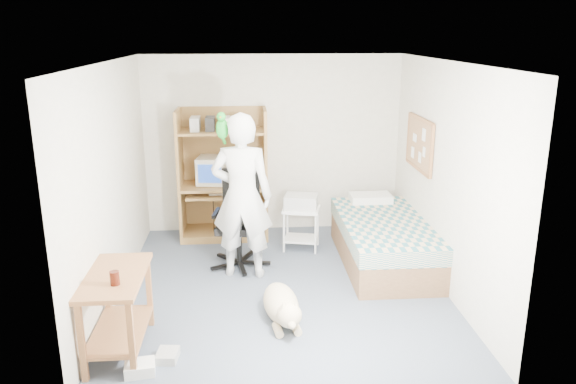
% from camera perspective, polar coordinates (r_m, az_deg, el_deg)
% --- Properties ---
extents(floor, '(4.00, 4.00, 0.00)m').
position_cam_1_polar(floor, '(6.47, -0.58, -9.61)').
color(floor, '#4D5868').
rests_on(floor, ground).
extents(wall_back, '(3.60, 0.02, 2.50)m').
position_cam_1_polar(wall_back, '(7.98, -1.55, 4.85)').
color(wall_back, beige).
rests_on(wall_back, floor).
extents(wall_right, '(0.02, 4.00, 2.50)m').
position_cam_1_polar(wall_right, '(6.40, 15.69, 1.42)').
color(wall_right, beige).
rests_on(wall_right, floor).
extents(wall_left, '(0.02, 4.00, 2.50)m').
position_cam_1_polar(wall_left, '(6.19, -17.49, 0.77)').
color(wall_left, beige).
rests_on(wall_left, floor).
extents(ceiling, '(3.60, 4.00, 0.02)m').
position_cam_1_polar(ceiling, '(5.84, -0.65, 13.09)').
color(ceiling, white).
rests_on(ceiling, wall_back).
extents(computer_hutch, '(1.20, 0.63, 1.80)m').
position_cam_1_polar(computer_hutch, '(7.82, -6.57, 1.28)').
color(computer_hutch, olive).
rests_on(computer_hutch, floor).
extents(bed, '(1.02, 2.02, 0.66)m').
position_cam_1_polar(bed, '(7.11, 9.64, -4.89)').
color(bed, brown).
rests_on(bed, floor).
extents(side_desk, '(0.50, 1.00, 0.75)m').
position_cam_1_polar(side_desk, '(5.30, -16.97, -10.56)').
color(side_desk, brown).
rests_on(side_desk, floor).
extents(corkboard, '(0.04, 0.94, 0.66)m').
position_cam_1_polar(corkboard, '(7.18, 13.21, 4.79)').
color(corkboard, olive).
rests_on(corkboard, wall_right).
extents(office_chair, '(0.66, 0.66, 1.17)m').
position_cam_1_polar(office_chair, '(6.95, -4.92, -4.09)').
color(office_chair, black).
rests_on(office_chair, floor).
extents(person, '(0.77, 0.56, 1.94)m').
position_cam_1_polar(person, '(6.47, -4.70, -0.44)').
color(person, white).
rests_on(person, floor).
extents(parrot, '(0.14, 0.25, 0.39)m').
position_cam_1_polar(parrot, '(6.31, -6.70, 6.58)').
color(parrot, '#138523').
rests_on(parrot, person).
extents(dog, '(0.43, 1.06, 0.40)m').
position_cam_1_polar(dog, '(5.70, -0.61, -11.41)').
color(dog, tan).
rests_on(dog, floor).
extents(printer_cart, '(0.54, 0.47, 0.57)m').
position_cam_1_polar(printer_cart, '(7.41, 1.34, -3.05)').
color(printer_cart, white).
rests_on(printer_cart, floor).
extents(printer, '(0.48, 0.40, 0.18)m').
position_cam_1_polar(printer, '(7.33, 1.36, -0.98)').
color(printer, '#BABAB5').
rests_on(printer, printer_cart).
extents(crt_monitor, '(0.44, 0.46, 0.37)m').
position_cam_1_polar(crt_monitor, '(7.80, -7.70, 2.22)').
color(crt_monitor, beige).
rests_on(crt_monitor, computer_hutch).
extents(keyboard, '(0.45, 0.17, 0.03)m').
position_cam_1_polar(keyboard, '(7.70, -6.30, -0.10)').
color(keyboard, beige).
rests_on(keyboard, computer_hutch).
extents(pencil_cup, '(0.08, 0.08, 0.12)m').
position_cam_1_polar(pencil_cup, '(7.73, -4.07, 1.16)').
color(pencil_cup, gold).
rests_on(pencil_cup, computer_hutch).
extents(drink_glass, '(0.08, 0.08, 0.12)m').
position_cam_1_polar(drink_glass, '(4.97, -17.19, -8.36)').
color(drink_glass, '#3A1209').
rests_on(drink_glass, side_desk).
extents(floor_box_a, '(0.28, 0.23, 0.10)m').
position_cam_1_polar(floor_box_a, '(5.14, -14.82, -16.91)').
color(floor_box_a, white).
rests_on(floor_box_a, floor).
extents(floor_box_b, '(0.20, 0.24, 0.08)m').
position_cam_1_polar(floor_box_b, '(5.28, -12.14, -15.93)').
color(floor_box_b, '#A7A7A2').
rests_on(floor_box_b, floor).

